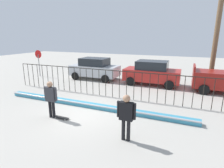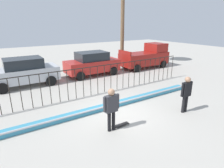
% 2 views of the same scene
% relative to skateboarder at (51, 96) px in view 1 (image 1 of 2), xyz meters
% --- Properties ---
extents(ground_plane, '(60.00, 60.00, 0.00)m').
position_rel_skateboarder_xyz_m(ground_plane, '(1.02, 1.06, -1.06)').
color(ground_plane, '#ADA89E').
extents(bowl_coping_ledge, '(11.00, 0.41, 0.27)m').
position_rel_skateboarder_xyz_m(bowl_coping_ledge, '(1.02, 1.81, -0.94)').
color(bowl_coping_ledge, teal).
rests_on(bowl_coping_ledge, ground).
extents(perimeter_fence, '(14.04, 0.04, 1.74)m').
position_rel_skateboarder_xyz_m(perimeter_fence, '(1.02, 3.88, 0.01)').
color(perimeter_fence, black).
rests_on(perimeter_fence, ground).
extents(skateboarder, '(0.72, 0.27, 1.77)m').
position_rel_skateboarder_xyz_m(skateboarder, '(0.00, 0.00, 0.00)').
color(skateboarder, black).
rests_on(skateboarder, ground).
extents(skateboard, '(0.80, 0.20, 0.07)m').
position_rel_skateboarder_xyz_m(skateboard, '(0.47, 0.04, -1.00)').
color(skateboard, black).
rests_on(skateboard, ground).
extents(camera_operator, '(0.72, 0.27, 1.77)m').
position_rel_skateboarder_xyz_m(camera_operator, '(3.85, -0.51, -0.00)').
color(camera_operator, black).
rests_on(camera_operator, ground).
extents(parked_car_silver, '(4.30, 2.12, 1.90)m').
position_rel_skateboarder_xyz_m(parked_car_silver, '(-1.90, 7.94, -0.09)').
color(parked_car_silver, '#B7BABF').
rests_on(parked_car_silver, ground).
extents(parked_car_red, '(4.30, 2.12, 1.90)m').
position_rel_skateboarder_xyz_m(parked_car_red, '(3.18, 7.94, -0.09)').
color(parked_car_red, '#B2231E').
rests_on(parked_car_red, ground).
extents(stop_sign, '(0.76, 0.07, 2.50)m').
position_rel_skateboarder_xyz_m(stop_sign, '(-7.41, 6.98, 0.55)').
color(stop_sign, slate).
rests_on(stop_sign, ground).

